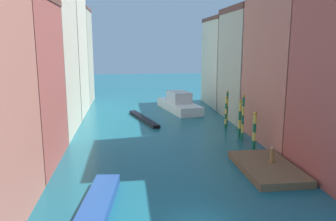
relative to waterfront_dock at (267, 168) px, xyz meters
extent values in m
plane|color=#196070|center=(-7.54, 16.36, -0.29)|extent=(154.00, 154.00, 0.00)
cube|color=#B25147|center=(-21.28, 4.40, 6.64)|extent=(7.51, 10.48, 13.87)
cube|color=beige|center=(-21.28, 15.12, 8.47)|extent=(7.51, 10.65, 17.52)
cube|color=beige|center=(-21.28, 26.32, 10.56)|extent=(7.51, 10.74, 21.70)
cube|color=#BCB299|center=(-21.28, 36.35, 7.70)|extent=(7.51, 8.68, 15.98)
cube|color=brown|center=(-21.28, 36.35, 15.93)|extent=(7.66, 8.85, 0.48)
cube|color=#C6705B|center=(6.21, 8.35, 10.42)|extent=(7.51, 11.57, 21.41)
cube|color=#BCB299|center=(6.21, 19.77, 6.94)|extent=(7.51, 10.49, 14.46)
cube|color=brown|center=(6.21, 19.77, 14.57)|extent=(7.66, 10.70, 0.78)
cube|color=beige|center=(6.21, 30.82, 6.74)|extent=(7.51, 10.76, 14.07)
cube|color=brown|center=(6.21, 30.82, 14.09)|extent=(7.66, 10.97, 0.62)
cube|color=brown|center=(0.00, 0.00, 0.00)|extent=(4.31, 7.76, 0.58)
cylinder|color=olive|center=(0.57, 0.39, 0.84)|extent=(0.36, 0.36, 1.10)
sphere|color=tan|center=(0.57, 0.39, 1.52)|extent=(0.26, 0.26, 0.26)
cylinder|color=#197247|center=(1.10, 5.88, 0.15)|extent=(0.35, 0.35, 0.88)
cylinder|color=#E5D14C|center=(1.10, 5.88, 1.02)|extent=(0.35, 0.35, 0.88)
cylinder|color=#197247|center=(1.10, 5.88, 1.90)|extent=(0.35, 0.35, 0.88)
cylinder|color=#E5D14C|center=(1.10, 5.88, 2.78)|extent=(0.35, 0.35, 0.88)
sphere|color=gold|center=(1.10, 5.88, 3.36)|extent=(0.39, 0.39, 0.39)
cylinder|color=#197247|center=(0.83, 8.56, 0.19)|extent=(0.26, 0.26, 0.97)
cylinder|color=#E5D14C|center=(0.83, 8.56, 1.16)|extent=(0.26, 0.26, 0.97)
cylinder|color=#197247|center=(0.83, 8.56, 2.13)|extent=(0.26, 0.26, 0.97)
cylinder|color=#E5D14C|center=(0.83, 8.56, 3.10)|extent=(0.26, 0.26, 0.97)
cylinder|color=#197247|center=(0.83, 8.56, 4.07)|extent=(0.26, 0.26, 0.97)
sphere|color=gold|center=(0.83, 8.56, 4.66)|extent=(0.28, 0.28, 0.28)
cylinder|color=#197247|center=(1.16, 10.43, 0.21)|extent=(0.33, 0.33, 1.00)
cylinder|color=#E5D14C|center=(1.16, 10.43, 1.20)|extent=(0.33, 0.33, 1.00)
cylinder|color=#197247|center=(1.16, 10.43, 2.20)|extent=(0.33, 0.33, 1.00)
cylinder|color=#E5D14C|center=(1.16, 10.43, 3.19)|extent=(0.33, 0.33, 1.00)
sphere|color=gold|center=(1.16, 10.43, 3.82)|extent=(0.36, 0.36, 0.36)
cylinder|color=#197247|center=(0.64, 14.07, 0.03)|extent=(0.27, 0.27, 0.65)
cylinder|color=#E5D14C|center=(0.64, 14.07, 0.68)|extent=(0.27, 0.27, 0.65)
cylinder|color=#197247|center=(0.64, 14.07, 1.33)|extent=(0.27, 0.27, 0.65)
cylinder|color=#E5D14C|center=(0.64, 14.07, 1.98)|extent=(0.27, 0.27, 0.65)
cylinder|color=#197247|center=(0.64, 14.07, 2.63)|extent=(0.27, 0.27, 0.65)
cylinder|color=#E5D14C|center=(0.64, 14.07, 3.28)|extent=(0.27, 0.27, 0.65)
sphere|color=gold|center=(0.64, 14.07, 3.71)|extent=(0.29, 0.29, 0.29)
cylinder|color=#197247|center=(1.05, 15.00, 0.15)|extent=(0.25, 0.25, 0.89)
cylinder|color=#E5D14C|center=(1.05, 15.00, 1.04)|extent=(0.25, 0.25, 0.89)
cylinder|color=#197247|center=(1.05, 15.00, 1.93)|extent=(0.25, 0.25, 0.89)
cylinder|color=#E5D14C|center=(1.05, 15.00, 2.81)|extent=(0.25, 0.25, 0.89)
cylinder|color=#197247|center=(1.05, 15.00, 3.70)|extent=(0.25, 0.25, 0.89)
sphere|color=gold|center=(1.05, 15.00, 4.24)|extent=(0.28, 0.28, 0.28)
cube|color=white|center=(-3.24, 26.53, 0.38)|extent=(5.87, 11.55, 1.35)
cube|color=silver|center=(-3.24, 26.53, 1.89)|extent=(3.65, 4.81, 1.67)
cube|color=black|center=(-9.18, 20.30, -0.08)|extent=(3.72, 10.31, 0.42)
cube|color=#234C93|center=(-13.34, -4.54, 0.08)|extent=(2.52, 7.21, 0.75)
camera|label=1|loc=(-11.45, -25.37, 10.10)|focal=36.19mm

